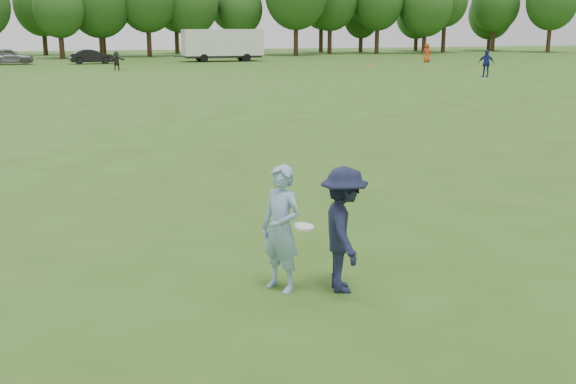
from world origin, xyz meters
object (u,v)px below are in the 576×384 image
Objects in this scene: field_cone at (370,65)px; player_far_c at (427,53)px; player_far_b at (486,63)px; car_e at (8,56)px; thrower at (281,229)px; cargo_trailer at (223,44)px; car_f at (92,57)px; player_far_d at (117,61)px; defender at (344,230)px.

player_far_c is at bearing 29.08° from field_cone.
player_far_b is 42.96m from car_e.
thrower is 61.89m from cargo_trailer.
player_far_c is at bearing -107.25° from car_e.
car_f is at bearing -102.89° from car_e.
player_far_d is 21.98m from field_cone.
defender is 49.44m from player_far_d.
player_far_b is at bearing -46.24° from player_far_d.
cargo_trailer reaches higher than player_far_c.
thrower is 0.19× the size of cargo_trailer.
cargo_trailer reaches higher than player_far_d.
player_far_d is 0.17× the size of cargo_trailer.
car_e is at bearing 20.18° from defender.
player_far_c is at bearing 118.52° from player_far_b.
thrower is at bearing -104.34° from player_far_d.
car_f is (7.45, -1.03, -0.09)m from car_e.
player_far_b is at bearing 111.70° from thrower.
field_cone is at bearing -12.78° from defender.
defender reaches higher than car_f.
field_cone is 16.65m from cargo_trailer.
player_far_b is 30.14m from cargo_trailer.
player_far_b is at bearing -135.21° from car_e.
cargo_trailer is at bearing 161.25° from player_far_b.
field_cone is (30.80, -13.16, -0.61)m from car_e.
thrower is 61.31m from player_far_c.
defender is at bearing 68.89° from player_far_c.
player_far_d is at bearing -135.43° from cargo_trailer.
player_far_b is 6.26× the size of field_cone.
cargo_trailer is at bearing -13.84° from player_far_c.
player_far_b reaches higher than car_e.
field_cone is (21.91, -1.58, -0.61)m from player_far_d.
car_f is (-31.71, 7.48, -0.25)m from player_far_c.
player_far_d is 16.10m from cargo_trailer.
field_cone is at bearing 123.13° from thrower.
car_e is at bearing 156.28° from thrower.
cargo_trailer is (12.53, 60.71, 0.95)m from defender.
car_f is (0.41, 59.71, -0.17)m from thrower.
thrower is 41.86m from player_far_b.
car_e is 1.09× the size of car_f.
player_far_c reaches higher than field_cone.
car_e reaches higher than field_cone.
player_far_c is 0.41× the size of car_e.
player_far_d is at bearing 175.88° from field_cone.
player_far_b is 0.42× the size of car_e.
player_far_c reaches higher than car_f.
car_e is at bearing 76.16° from car_f.
thrower reaches higher than field_cone.
player_far_b is (25.75, 33.00, 0.10)m from thrower.
player_far_c is at bearing -6.40° from player_far_d.
car_f is (-25.35, 26.70, -0.27)m from player_far_b.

